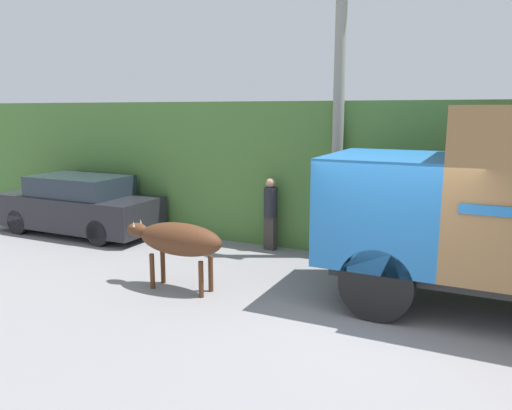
{
  "coord_description": "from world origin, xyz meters",
  "views": [
    {
      "loc": [
        1.34,
        -7.43,
        3.29
      ],
      "look_at": [
        -2.48,
        0.56,
        1.6
      ],
      "focal_mm": 35.0,
      "sensor_mm": 36.0,
      "label": 1
    }
  ],
  "objects_px": {
    "pedestrian_on_hill": "(271,210)",
    "utility_pole": "(339,105)",
    "brown_cow": "(178,240)",
    "parked_suv": "(78,205)"
  },
  "relations": [
    {
      "from": "pedestrian_on_hill",
      "to": "utility_pole",
      "type": "distance_m",
      "value": 2.89
    },
    {
      "from": "utility_pole",
      "to": "pedestrian_on_hill",
      "type": "bearing_deg",
      "value": -176.88
    },
    {
      "from": "pedestrian_on_hill",
      "to": "utility_pole",
      "type": "relative_size",
      "value": 0.26
    },
    {
      "from": "brown_cow",
      "to": "pedestrian_on_hill",
      "type": "distance_m",
      "value": 3.23
    },
    {
      "from": "pedestrian_on_hill",
      "to": "utility_pole",
      "type": "xyz_separation_m",
      "value": [
        1.55,
        0.08,
        2.43
      ]
    },
    {
      "from": "brown_cow",
      "to": "parked_suv",
      "type": "bearing_deg",
      "value": 141.21
    },
    {
      "from": "utility_pole",
      "to": "parked_suv",
      "type": "bearing_deg",
      "value": -172.94
    },
    {
      "from": "brown_cow",
      "to": "parked_suv",
      "type": "distance_m",
      "value": 5.45
    },
    {
      "from": "brown_cow",
      "to": "utility_pole",
      "type": "xyz_separation_m",
      "value": [
        1.98,
        3.29,
        2.44
      ]
    },
    {
      "from": "brown_cow",
      "to": "utility_pole",
      "type": "relative_size",
      "value": 0.31
    }
  ]
}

